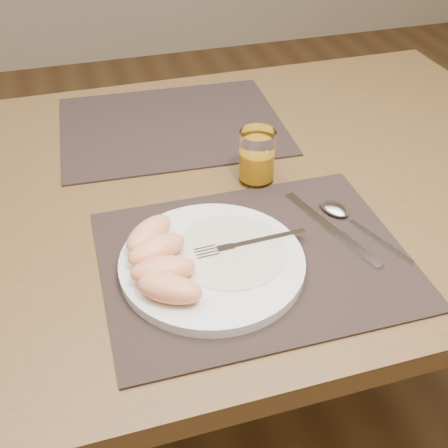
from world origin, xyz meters
TOP-DOWN VIEW (x-y plane):
  - ground at (0.00, 0.00)m, footprint 5.00×5.00m
  - table at (0.00, 0.00)m, footprint 1.40×0.90m
  - placemat_near at (0.01, -0.22)m, footprint 0.45×0.35m
  - placemat_far at (-0.01, 0.22)m, footprint 0.47×0.37m
  - plate at (-0.05, -0.22)m, footprint 0.27×0.27m
  - plate_dressing at (-0.02, -0.21)m, footprint 0.17×0.17m
  - fork at (-0.00, -0.21)m, footprint 0.17×0.03m
  - knife at (0.16, -0.21)m, footprint 0.07×0.22m
  - spoon at (0.18, -0.16)m, footprint 0.08×0.19m
  - juice_glass at (0.09, -0.02)m, footprint 0.06×0.06m
  - grapefruit_wedges at (-0.13, -0.22)m, footprint 0.10×0.21m

SIDE VIEW (x-z plane):
  - ground at x=0.00m, z-range 0.00..0.00m
  - table at x=0.00m, z-range 0.29..1.04m
  - placemat_near at x=0.01m, z-range 0.75..0.75m
  - placemat_far at x=-0.01m, z-range 0.75..0.75m
  - knife at x=0.16m, z-range 0.75..0.76m
  - spoon at x=0.18m, z-range 0.75..0.77m
  - plate at x=-0.05m, z-range 0.75..0.77m
  - plate_dressing at x=-0.02m, z-range 0.77..0.77m
  - fork at x=0.00m, z-range 0.77..0.77m
  - grapefruit_wedges at x=-0.13m, z-range 0.77..0.81m
  - juice_glass at x=0.09m, z-range 0.75..0.84m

